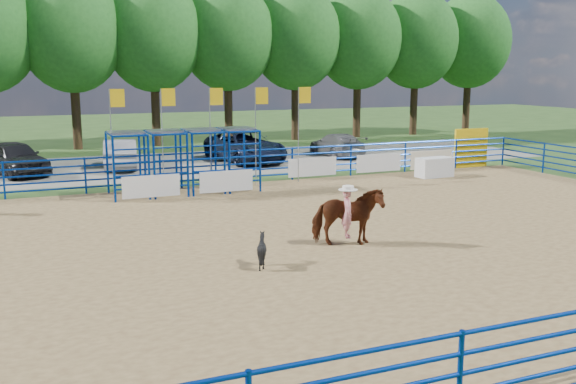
% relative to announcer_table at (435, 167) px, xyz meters
% --- Properties ---
extents(ground, '(120.00, 120.00, 0.00)m').
position_rel_announcer_table_xyz_m(ground, '(-9.43, -8.17, -0.47)').
color(ground, '#345321').
rests_on(ground, ground).
extents(arena_dirt, '(30.00, 20.00, 0.02)m').
position_rel_announcer_table_xyz_m(arena_dirt, '(-9.43, -8.17, -0.46)').
color(arena_dirt, olive).
rests_on(arena_dirt, ground).
extents(gravel_strip, '(40.00, 10.00, 0.01)m').
position_rel_announcer_table_xyz_m(gravel_strip, '(-9.43, 8.83, -0.47)').
color(gravel_strip, gray).
rests_on(gravel_strip, ground).
extents(announcer_table, '(1.74, 0.88, 0.91)m').
position_rel_announcer_table_xyz_m(announcer_table, '(0.00, 0.00, 0.00)').
color(announcer_table, silver).
rests_on(announcer_table, arena_dirt).
extents(horse_and_rider, '(2.16, 1.49, 2.40)m').
position_rel_announcer_table_xyz_m(horse_and_rider, '(-9.34, -9.06, 0.45)').
color(horse_and_rider, '#5D2912').
rests_on(horse_and_rider, arena_dirt).
extents(calf, '(0.98, 0.94, 0.83)m').
position_rel_announcer_table_xyz_m(calf, '(-12.27, -10.00, -0.04)').
color(calf, black).
rests_on(calf, arena_dirt).
extents(car_a, '(3.60, 5.14, 1.63)m').
position_rel_announcer_table_xyz_m(car_a, '(-18.08, 8.21, 0.35)').
color(car_a, black).
rests_on(car_a, gravel_strip).
extents(car_b, '(2.20, 4.68, 1.48)m').
position_rel_announcer_table_xyz_m(car_b, '(-13.11, 8.47, 0.28)').
color(car_b, gray).
rests_on(car_b, gravel_strip).
extents(car_c, '(3.54, 6.23, 1.64)m').
position_rel_announcer_table_xyz_m(car_c, '(-6.45, 8.41, 0.36)').
color(car_c, black).
rests_on(car_c, gravel_strip).
extents(car_d, '(1.91, 4.59, 1.33)m').
position_rel_announcer_table_xyz_m(car_d, '(-0.81, 8.49, 0.20)').
color(car_d, slate).
rests_on(car_d, gravel_strip).
extents(perimeter_fence, '(30.10, 20.10, 1.50)m').
position_rel_announcer_table_xyz_m(perimeter_fence, '(-9.43, -8.17, 0.28)').
color(perimeter_fence, navy).
rests_on(perimeter_fence, ground).
extents(chute_assembly, '(19.32, 2.41, 4.20)m').
position_rel_announcer_table_xyz_m(chute_assembly, '(-11.33, 0.67, 0.79)').
color(chute_assembly, navy).
rests_on(chute_assembly, ground).
extents(treeline, '(56.40, 6.40, 11.24)m').
position_rel_announcer_table_xyz_m(treeline, '(-9.43, 17.83, 7.06)').
color(treeline, '#3F2B19').
rests_on(treeline, ground).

